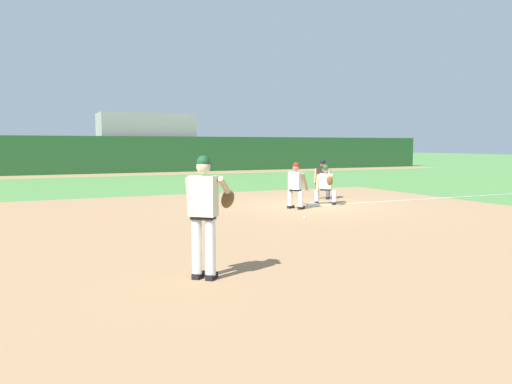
{
  "coord_description": "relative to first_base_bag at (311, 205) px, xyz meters",
  "views": [
    {
      "loc": [
        -8.48,
        -14.0,
        2.02
      ],
      "look_at": [
        -4.28,
        -4.91,
        1.06
      ],
      "focal_mm": 35.0,
      "sensor_mm": 36.0,
      "label": 1
    }
  ],
  "objects": [
    {
      "name": "pitcher",
      "position": [
        -6.08,
        -7.0,
        1.01
      ],
      "size": [
        0.85,
        0.54,
        1.86
      ],
      "color": "black",
      "rests_on": "ground"
    },
    {
      "name": "baseball",
      "position": [
        -1.66,
        -2.39,
        -0.01
      ],
      "size": [
        0.07,
        0.07,
        0.07
      ],
      "primitive_type": "sphere",
      "color": "white",
      "rests_on": "ground"
    },
    {
      "name": "ground_plane",
      "position": [
        0.0,
        0.0,
        -0.04
      ],
      "size": [
        160.0,
        160.0,
        0.0
      ],
      "primitive_type": "plane",
      "color": "#518942"
    },
    {
      "name": "umpire",
      "position": [
        1.47,
        1.66,
        0.75
      ],
      "size": [
        0.68,
        0.66,
        1.46
      ],
      "color": "black",
      "rests_on": "ground"
    },
    {
      "name": "outfield_wall",
      "position": [
        0.0,
        22.0,
        1.26
      ],
      "size": [
        48.0,
        0.5,
        2.6
      ],
      "color": "#1E4C23",
      "rests_on": "ground"
    },
    {
      "name": "warning_track_strip",
      "position": [
        0.0,
        20.0,
        -0.04
      ],
      "size": [
        48.0,
        3.2,
        0.01
      ],
      "primitive_type": "cube",
      "color": "#A87F56",
      "rests_on": "ground"
    },
    {
      "name": "stadium_seating_block",
      "position": [
        0.0,
        24.47,
        2.16
      ],
      "size": [
        7.02,
        3.35,
        4.35
      ],
      "color": "gray",
      "rests_on": "ground"
    },
    {
      "name": "first_baseman",
      "position": [
        0.66,
        0.19,
        0.69
      ],
      "size": [
        0.72,
        1.09,
        1.34
      ],
      "color": "black",
      "rests_on": "ground"
    },
    {
      "name": "infield_dirt_patch",
      "position": [
        -3.06,
        -3.51,
        -0.04
      ],
      "size": [
        18.0,
        18.0,
        0.01
      ],
      "primitive_type": "cube",
      "color": "#A87F56",
      "rests_on": "ground"
    },
    {
      "name": "foul_line_stripe",
      "position": [
        5.72,
        0.0,
        -0.04
      ],
      "size": [
        11.44,
        0.1,
        0.0
      ],
      "primitive_type": "cube",
      "color": "white",
      "rests_on": "ground"
    },
    {
      "name": "baserunner",
      "position": [
        -0.83,
        -0.41,
        0.75
      ],
      "size": [
        0.61,
        0.67,
        1.46
      ],
      "color": "black",
      "rests_on": "ground"
    },
    {
      "name": "first_base_bag",
      "position": [
        0.0,
        0.0,
        0.0
      ],
      "size": [
        0.38,
        0.38,
        0.09
      ],
      "primitive_type": "cube",
      "color": "white",
      "rests_on": "ground"
    }
  ]
}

